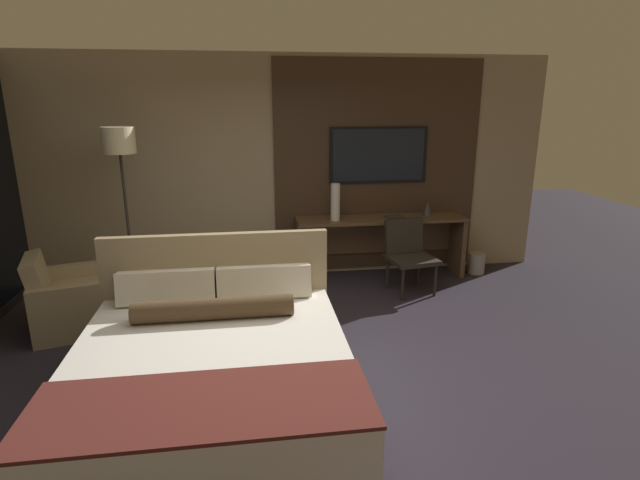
# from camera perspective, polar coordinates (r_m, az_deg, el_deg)

# --- Properties ---
(ground_plane) EXTENTS (16.00, 16.00, 0.00)m
(ground_plane) POSITION_cam_1_polar(r_m,az_deg,el_deg) (4.38, -3.37, -15.25)
(ground_plane) COLOR #28232D
(wall_back_tv_panel) EXTENTS (7.20, 0.09, 2.80)m
(wall_back_tv_panel) POSITION_cam_1_polar(r_m,az_deg,el_deg) (6.41, -3.78, 8.11)
(wall_back_tv_panel) COLOR tan
(wall_back_tv_panel) RESTS_ON ground_plane
(bed) EXTENTS (1.98, 2.15, 1.12)m
(bed) POSITION_cam_1_polar(r_m,az_deg,el_deg) (3.85, -12.11, -14.60)
(bed) COLOR #33281E
(bed) RESTS_ON ground_plane
(desk) EXTENTS (2.17, 0.49, 0.79)m
(desk) POSITION_cam_1_polar(r_m,az_deg,el_deg) (6.53, 6.84, 0.52)
(desk) COLOR brown
(desk) RESTS_ON ground_plane
(tv) EXTENTS (1.27, 0.04, 0.71)m
(tv) POSITION_cam_1_polar(r_m,az_deg,el_deg) (6.52, 6.70, 9.63)
(tv) COLOR black
(desk_chair) EXTENTS (0.61, 0.60, 0.86)m
(desk_chair) POSITION_cam_1_polar(r_m,az_deg,el_deg) (6.10, 10.04, -1.13)
(desk_chair) COLOR #28231E
(desk_chair) RESTS_ON ground_plane
(armchair_by_window) EXTENTS (0.94, 0.97, 0.80)m
(armchair_by_window) POSITION_cam_1_polar(r_m,az_deg,el_deg) (5.66, -26.46, -6.44)
(armchair_by_window) COLOR #998460
(armchair_by_window) RESTS_ON ground_plane
(floor_lamp) EXTENTS (0.34, 0.34, 1.98)m
(floor_lamp) POSITION_cam_1_polar(r_m,az_deg,el_deg) (5.80, -21.84, 8.93)
(floor_lamp) COLOR #282623
(floor_lamp) RESTS_ON ground_plane
(vase_tall) EXTENTS (0.11, 0.11, 0.46)m
(vase_tall) POSITION_cam_1_polar(r_m,az_deg,el_deg) (6.20, 1.76, 4.36)
(vase_tall) COLOR silver
(vase_tall) RESTS_ON desk
(vase_short) EXTENTS (0.13, 0.13, 0.18)m
(vase_short) POSITION_cam_1_polar(r_m,az_deg,el_deg) (6.66, 12.18, 3.57)
(vase_short) COLOR #333338
(vase_short) RESTS_ON desk
(book) EXTENTS (0.25, 0.21, 0.03)m
(book) POSITION_cam_1_polar(r_m,az_deg,el_deg) (6.42, 8.51, 2.61)
(book) COLOR #332D28
(book) RESTS_ON desk
(waste_bin) EXTENTS (0.22, 0.22, 0.28)m
(waste_bin) POSITION_cam_1_polar(r_m,az_deg,el_deg) (7.00, 17.44, -2.52)
(waste_bin) COLOR gray
(waste_bin) RESTS_ON ground_plane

